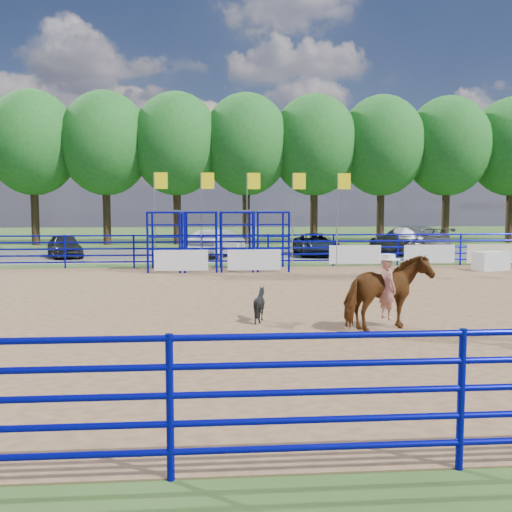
# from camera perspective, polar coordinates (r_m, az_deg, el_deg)

# --- Properties ---
(ground) EXTENTS (120.00, 120.00, 0.00)m
(ground) POSITION_cam_1_polar(r_m,az_deg,el_deg) (16.03, 4.81, -4.91)
(ground) COLOR #3D5F26
(ground) RESTS_ON ground
(arena_dirt) EXTENTS (30.00, 20.00, 0.02)m
(arena_dirt) POSITION_cam_1_polar(r_m,az_deg,el_deg) (16.03, 4.81, -4.88)
(arena_dirt) COLOR #906A48
(arena_dirt) RESTS_ON ground
(gravel_strip) EXTENTS (40.00, 10.00, 0.01)m
(gravel_strip) POSITION_cam_1_polar(r_m,az_deg,el_deg) (32.79, -0.01, 0.19)
(gravel_strip) COLOR slate
(gravel_strip) RESTS_ON ground
(announcer_table) EXTENTS (1.66, 1.19, 0.81)m
(announcer_table) POSITION_cam_1_polar(r_m,az_deg,el_deg) (26.29, 22.44, -0.47)
(announcer_table) COLOR silver
(announcer_table) RESTS_ON arena_dirt
(horse_and_rider) EXTENTS (2.17, 1.56, 2.36)m
(horse_and_rider) POSITION_cam_1_polar(r_m,az_deg,el_deg) (12.88, 12.98, -3.32)
(horse_and_rider) COLOR #613413
(horse_and_rider) RESTS_ON arena_dirt
(calf) EXTENTS (0.96, 0.94, 0.80)m
(calf) POSITION_cam_1_polar(r_m,az_deg,el_deg) (13.61, 0.37, -4.88)
(calf) COLOR black
(calf) RESTS_ON arena_dirt
(car_a) EXTENTS (2.81, 4.03, 1.27)m
(car_a) POSITION_cam_1_polar(r_m,az_deg,el_deg) (32.24, -18.59, 0.99)
(car_a) COLOR black
(car_a) RESTS_ON gravel_strip
(car_b) EXTENTS (3.28, 4.75, 1.48)m
(car_b) POSITION_cam_1_polar(r_m,az_deg,el_deg) (31.19, -3.82, 1.31)
(car_b) COLOR #919499
(car_b) RESTS_ON gravel_strip
(car_c) EXTENTS (2.09, 4.47, 1.24)m
(car_c) POSITION_cam_1_polar(r_m,az_deg,el_deg) (31.93, 6.01, 1.15)
(car_c) COLOR #141A33
(car_c) RESTS_ON gravel_strip
(car_d) EXTENTS (3.77, 6.10, 1.65)m
(car_d) POSITION_cam_1_polar(r_m,az_deg,el_deg) (33.53, 14.94, 1.55)
(car_d) COLOR #5A5A5D
(car_d) RESTS_ON gravel_strip
(perimeter_fence) EXTENTS (30.10, 20.10, 1.50)m
(perimeter_fence) POSITION_cam_1_polar(r_m,az_deg,el_deg) (15.92, 4.83, -2.25)
(perimeter_fence) COLOR #0709A7
(perimeter_fence) RESTS_ON ground
(chute_assembly) EXTENTS (19.32, 2.41, 4.20)m
(chute_assembly) POSITION_cam_1_polar(r_m,az_deg,el_deg) (24.47, -2.94, 1.49)
(chute_assembly) COLOR #0709A7
(chute_assembly) RESTS_ON ground
(treeline) EXTENTS (56.40, 6.40, 11.24)m
(treeline) POSITION_cam_1_polar(r_m,az_deg,el_deg) (41.93, -1.00, 11.54)
(treeline) COLOR #3F2B19
(treeline) RESTS_ON ground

